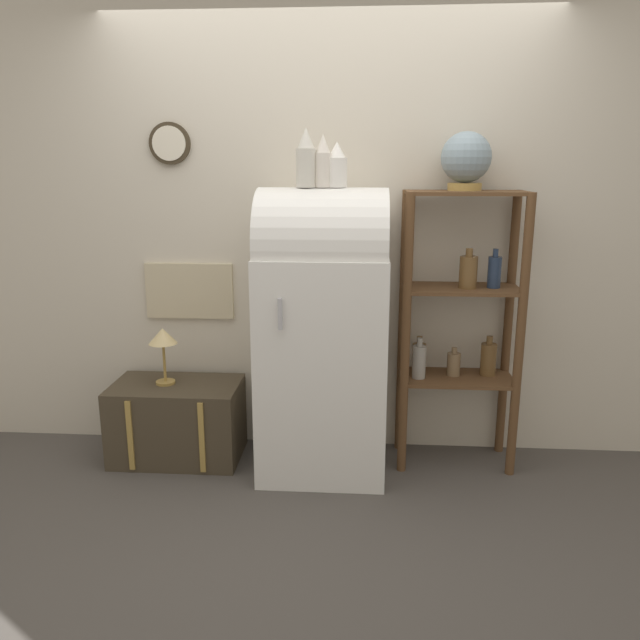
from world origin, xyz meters
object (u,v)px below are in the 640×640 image
object	(u,v)px
globe	(466,159)
refrigerator	(323,328)
vase_center	(324,163)
desk_lamp	(163,340)
vase_left	(306,160)
suitcase_trunk	(178,421)
vase_right	(337,166)

from	to	relation	value
globe	refrigerator	bearing A→B (deg)	-168.31
refrigerator	vase_center	size ratio (longest dim) A/B	5.94
refrigerator	desk_lamp	xyz separation A→B (m)	(-0.92, 0.06, -0.10)
vase_left	vase_center	world-z (taller)	vase_left
refrigerator	suitcase_trunk	bearing A→B (deg)	176.54
globe	desk_lamp	world-z (taller)	globe
globe	vase_left	xyz separation A→B (m)	(-0.83, -0.17, -0.00)
globe	vase_right	bearing A→B (deg)	-167.81
suitcase_trunk	vase_center	world-z (taller)	vase_center
refrigerator	vase_left	size ratio (longest dim) A/B	5.29
globe	vase_left	size ratio (longest dim) A/B	1.03
refrigerator	suitcase_trunk	distance (m)	1.04
vase_right	desk_lamp	world-z (taller)	vase_right
suitcase_trunk	globe	distance (m)	2.19
suitcase_trunk	vase_center	bearing A→B (deg)	-3.88
suitcase_trunk	vase_right	world-z (taller)	vase_right
vase_right	desk_lamp	size ratio (longest dim) A/B	0.69
vase_left	desk_lamp	world-z (taller)	vase_left
suitcase_trunk	globe	world-z (taller)	globe
vase_right	vase_left	bearing A→B (deg)	-172.42
refrigerator	globe	size ratio (longest dim) A/B	5.16
suitcase_trunk	vase_right	size ratio (longest dim) A/B	3.22
suitcase_trunk	vase_left	xyz separation A→B (m)	(0.77, -0.06, 1.48)
vase_center	refrigerator	bearing A→B (deg)	116.79
vase_right	desk_lamp	distance (m)	1.38
globe	desk_lamp	bearing A→B (deg)	-176.72
refrigerator	vase_right	distance (m)	0.86
globe	vase_center	world-z (taller)	globe
globe	vase_left	bearing A→B (deg)	-168.67
vase_left	desk_lamp	xyz separation A→B (m)	(-0.83, 0.07, -0.99)
refrigerator	vase_right	world-z (taller)	vase_right
refrigerator	vase_center	bearing A→B (deg)	-63.21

